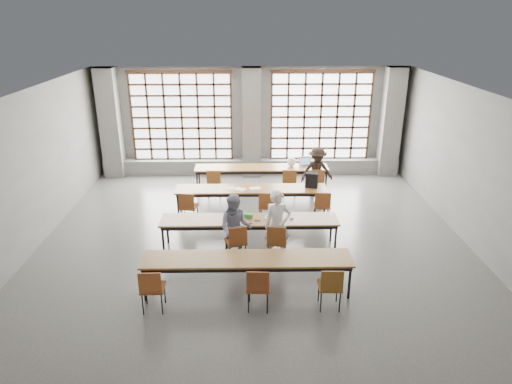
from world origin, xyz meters
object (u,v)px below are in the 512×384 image
chair_mid_right (322,204)px  chair_near_mid (258,285)px  desk_row_d (247,261)px  chair_back_right (317,180)px  chair_back_mid (289,180)px  backpack (312,180)px  chair_mid_centre (267,204)px  laptop_back (305,164)px  green_box (247,216)px  phone (258,220)px  chair_near_left (152,286)px  chair_front_right (277,239)px  desk_row_a (261,169)px  chair_front_left (237,240)px  laptop_front (274,214)px  mouse (292,218)px  desk_row_c (249,222)px  red_pouch (153,285)px  chair_near_right (331,284)px  student_back (317,172)px  plastic_bag (291,162)px  student_male (277,226)px  chair_mid_left (188,205)px  chair_back_left (214,181)px  desk_row_b (251,191)px

chair_mid_right → chair_near_mid: 4.05m
desk_row_d → chair_back_right: 5.22m
chair_back_mid → chair_back_right: size_ratio=1.00×
chair_mid_right → backpack: bearing=105.9°
chair_mid_centre → laptop_back: size_ratio=2.08×
green_box → phone: 0.29m
chair_near_left → chair_near_mid: same height
backpack → laptop_back: bearing=103.8°
backpack → chair_front_right: bearing=-96.9°
desk_row_a → chair_mid_centre: chair_mid_centre is taller
chair_front_left → laptop_front: (0.85, 0.73, 0.25)m
chair_back_right → mouse: 3.25m
chair_front_left → desk_row_c: bearing=66.1°
desk_row_a → red_pouch: 6.36m
chair_near_right → laptop_back: size_ratio=2.08×
chair_back_mid → chair_front_right: bearing=-99.1°
laptop_back → red_pouch: bearing=-119.7°
student_back → plastic_bag: bearing=131.5°
green_box → chair_near_left: bearing=-124.7°
student_male → mouse: bearing=43.2°
chair_front_right → red_pouch: size_ratio=4.40×
chair_mid_right → chair_front_right: 2.30m
chair_mid_left → chair_near_right: same height
chair_front_right → chair_mid_centre: bearing=94.0°
desk_row_d → chair_near_left: (-1.70, -0.63, -0.13)m
student_back → green_box: size_ratio=5.93×
chair_near_right → mouse: chair_near_right is taller
phone → desk_row_d: bearing=-98.1°
laptop_back → red_pouch: 7.02m
red_pouch → laptop_front: bearing=46.0°
chair_back_left → chair_mid_right: (2.87, -1.77, 0.00)m
phone → backpack: (1.48, 2.07, 0.19)m
student_back → phone: bearing=-129.1°
chair_back_mid → chair_back_right: (0.80, -0.00, 0.00)m
chair_back_left → phone: (1.19, -3.16, 0.20)m
chair_mid_centre → phone: size_ratio=6.77×
laptop_back → mouse: laptop_back is taller
chair_back_right → student_back: 0.24m
chair_front_left → chair_back_right: bearing=58.5°
chair_near_right → mouse: bearing=101.8°
chair_near_left → desk_row_a: bearing=70.6°
chair_mid_right → phone: (-1.68, -1.39, 0.20)m
laptop_back → backpack: bearing=-91.8°
chair_front_left → student_male: bearing=8.2°
chair_mid_left → plastic_bag: bearing=40.8°
chair_back_right → green_box: (-2.03, -2.98, 0.24)m
chair_mid_left → chair_near_left: 3.67m
mouse → backpack: backpack is taller
desk_row_b → student_back: 2.30m
chair_near_left → backpack: backpack is taller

